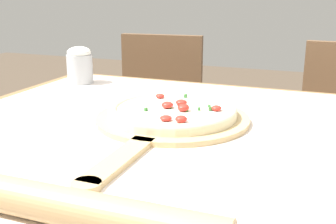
# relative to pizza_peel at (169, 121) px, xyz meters

# --- Properties ---
(dining_table) EXTENTS (1.18, 1.03, 0.77)m
(dining_table) POSITION_rel_pizza_peel_xyz_m (0.02, -0.04, -0.12)
(dining_table) COLOR olive
(dining_table) RESTS_ON ground_plane
(towel_cloth) EXTENTS (1.10, 0.95, 0.00)m
(towel_cloth) POSITION_rel_pizza_peel_xyz_m (0.02, -0.04, -0.01)
(towel_cloth) COLOR silver
(towel_cloth) RESTS_ON dining_table
(pizza_peel) EXTENTS (0.36, 0.59, 0.01)m
(pizza_peel) POSITION_rel_pizza_peel_xyz_m (0.00, 0.00, 0.00)
(pizza_peel) COLOR tan
(pizza_peel) RESTS_ON towel_cloth
(pizza) EXTENTS (0.30, 0.30, 0.04)m
(pizza) POSITION_rel_pizza_peel_xyz_m (0.00, 0.03, 0.02)
(pizza) COLOR beige
(pizza) RESTS_ON pizza_peel
(rolling_pin) EXTENTS (0.47, 0.06, 0.05)m
(rolling_pin) POSITION_rel_pizza_peel_xyz_m (0.06, -0.45, 0.02)
(rolling_pin) COLOR tan
(rolling_pin) RESTS_ON towel_cloth
(chair_left) EXTENTS (0.44, 0.44, 0.87)m
(chair_left) POSITION_rel_pizza_peel_xyz_m (-0.38, 0.83, -0.28)
(chair_left) COLOR brown
(chair_left) RESTS_ON ground_plane
(flour_cup) EXTENTS (0.08, 0.08, 0.12)m
(flour_cup) POSITION_rel_pizza_peel_xyz_m (-0.43, 0.30, 0.06)
(flour_cup) COLOR #B2B7BC
(flour_cup) RESTS_ON towel_cloth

